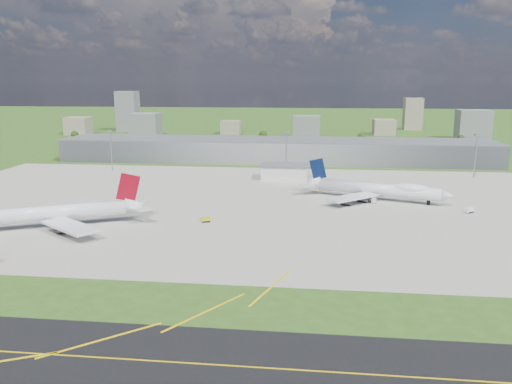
# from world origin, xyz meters

# --- Properties ---
(ground) EXTENTS (1400.00, 1400.00, 0.00)m
(ground) POSITION_xyz_m (0.00, 150.00, 0.00)
(ground) COLOR #325119
(ground) RESTS_ON ground
(apron) EXTENTS (360.00, 190.00, 0.08)m
(apron) POSITION_xyz_m (10.00, 40.00, 0.04)
(apron) COLOR gray
(apron) RESTS_ON ground
(terminal) EXTENTS (300.00, 42.00, 15.00)m
(terminal) POSITION_xyz_m (0.00, 165.00, 7.50)
(terminal) COLOR gray
(terminal) RESTS_ON ground
(ops_building) EXTENTS (26.00, 16.00, 8.00)m
(ops_building) POSITION_xyz_m (10.00, 100.00, 4.00)
(ops_building) COLOR silver
(ops_building) RESTS_ON ground
(mast_west) EXTENTS (3.50, 2.00, 25.90)m
(mast_west) POSITION_xyz_m (-100.00, 115.00, 17.71)
(mast_west) COLOR gray
(mast_west) RESTS_ON ground
(mast_center) EXTENTS (3.50, 2.00, 25.90)m
(mast_center) POSITION_xyz_m (10.00, 115.00, 17.71)
(mast_center) COLOR gray
(mast_center) RESTS_ON ground
(mast_east) EXTENTS (3.50, 2.00, 25.90)m
(mast_east) POSITION_xyz_m (120.00, 115.00, 17.71)
(mast_east) COLOR gray
(mast_east) RESTS_ON ground
(airliner_red_twin) EXTENTS (68.49, 51.56, 19.98)m
(airliner_red_twin) POSITION_xyz_m (-73.90, -6.30, 5.32)
(airliner_red_twin) COLOR white
(airliner_red_twin) RESTS_ON ground
(airliner_blue_quad) EXTENTS (67.95, 51.95, 18.35)m
(airliner_blue_quad) POSITION_xyz_m (57.19, 53.51, 5.10)
(airliner_blue_quad) COLOR white
(airliner_blue_quad) RESTS_ON ground
(tug_yellow) EXTENTS (4.40, 3.48, 1.89)m
(tug_yellow) POSITION_xyz_m (-16.75, 6.46, 0.98)
(tug_yellow) COLOR #CDC00C
(tug_yellow) RESTS_ON ground
(van_white_near) EXTENTS (2.35, 4.97, 2.52)m
(van_white_near) POSITION_xyz_m (54.48, 47.68, 1.27)
(van_white_near) COLOR silver
(van_white_near) RESTS_ON ground
(van_white_far) EXTENTS (4.48, 4.15, 2.21)m
(van_white_far) POSITION_xyz_m (93.66, 33.20, 1.13)
(van_white_far) COLOR white
(van_white_far) RESTS_ON ground
(bldg_far_w) EXTENTS (24.00, 20.00, 18.00)m
(bldg_far_w) POSITION_xyz_m (-220.00, 320.00, 9.00)
(bldg_far_w) COLOR gray
(bldg_far_w) RESTS_ON ground
(bldg_w) EXTENTS (28.00, 22.00, 24.00)m
(bldg_w) POSITION_xyz_m (-140.00, 300.00, 12.00)
(bldg_w) COLOR slate
(bldg_w) RESTS_ON ground
(bldg_cw) EXTENTS (20.00, 18.00, 14.00)m
(bldg_cw) POSITION_xyz_m (-60.00, 340.00, 7.00)
(bldg_cw) COLOR gray
(bldg_cw) RESTS_ON ground
(bldg_c) EXTENTS (26.00, 20.00, 22.00)m
(bldg_c) POSITION_xyz_m (20.00, 310.00, 11.00)
(bldg_c) COLOR slate
(bldg_c) RESTS_ON ground
(bldg_ce) EXTENTS (22.00, 24.00, 16.00)m
(bldg_ce) POSITION_xyz_m (100.00, 350.00, 8.00)
(bldg_ce) COLOR gray
(bldg_ce) RESTS_ON ground
(bldg_e) EXTENTS (30.00, 22.00, 28.00)m
(bldg_e) POSITION_xyz_m (180.00, 320.00, 14.00)
(bldg_e) COLOR slate
(bldg_e) RESTS_ON ground
(bldg_tall_w) EXTENTS (22.00, 20.00, 44.00)m
(bldg_tall_w) POSITION_xyz_m (-180.00, 360.00, 22.00)
(bldg_tall_w) COLOR slate
(bldg_tall_w) RESTS_ON ground
(bldg_tall_e) EXTENTS (20.00, 18.00, 36.00)m
(bldg_tall_e) POSITION_xyz_m (140.00, 410.00, 18.00)
(bldg_tall_e) COLOR gray
(bldg_tall_e) RESTS_ON ground
(tree_far_w) EXTENTS (7.20, 7.20, 8.80)m
(tree_far_w) POSITION_xyz_m (-200.00, 270.00, 5.18)
(tree_far_w) COLOR #382314
(tree_far_w) RESTS_ON ground
(tree_w) EXTENTS (6.75, 6.75, 8.25)m
(tree_w) POSITION_xyz_m (-110.00, 265.00, 4.86)
(tree_w) COLOR #382314
(tree_w) RESTS_ON ground
(tree_c) EXTENTS (8.10, 8.10, 9.90)m
(tree_c) POSITION_xyz_m (-20.00, 280.00, 5.84)
(tree_c) COLOR #382314
(tree_c) RESTS_ON ground
(tree_e) EXTENTS (7.65, 7.65, 9.35)m
(tree_e) POSITION_xyz_m (70.00, 275.00, 5.51)
(tree_e) COLOR #382314
(tree_e) RESTS_ON ground
(tree_far_e) EXTENTS (6.30, 6.30, 7.70)m
(tree_far_e) POSITION_xyz_m (160.00, 285.00, 4.53)
(tree_far_e) COLOR #382314
(tree_far_e) RESTS_ON ground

